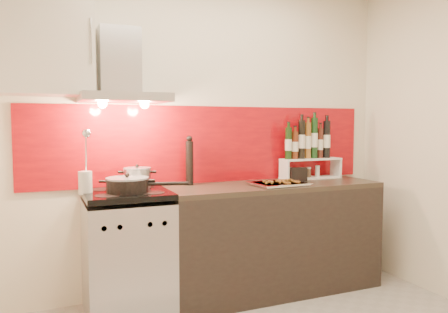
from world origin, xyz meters
name	(u,v)px	position (x,y,z in m)	size (l,w,h in m)	color
back_wall	(203,135)	(0.00, 1.40, 1.30)	(3.40, 0.02, 2.60)	silver
backsplash	(209,144)	(0.05, 1.39, 1.22)	(3.00, 0.02, 0.64)	maroon
range_stove	(128,255)	(-0.70, 1.10, 0.44)	(0.60, 0.60, 0.91)	#B7B7BA
counter	(272,237)	(0.50, 1.10, 0.45)	(1.80, 0.60, 0.90)	black
range_hood	(121,76)	(-0.70, 1.24, 1.74)	(0.62, 0.50, 0.61)	#B7B7BA
upper_cabinet	(39,42)	(-1.25, 1.22, 1.95)	(0.70, 0.35, 0.72)	beige
stock_pot	(137,178)	(-0.59, 1.23, 0.99)	(0.21, 0.21, 0.18)	#B7B7BA
saute_pan	(128,185)	(-0.70, 1.04, 0.96)	(0.57, 0.30, 0.14)	black
utensil_jar	(85,175)	(-0.98, 1.13, 1.04)	(0.10, 0.14, 0.46)	silver
pepper_mill	(189,161)	(-0.16, 1.29, 1.09)	(0.06, 0.06, 0.40)	black
step_shelf	(309,151)	(0.95, 1.25, 1.15)	(0.57, 0.16, 0.55)	white
caddy_box	(299,174)	(0.78, 1.14, 0.96)	(0.14, 0.06, 0.12)	black
baking_tray	(279,183)	(0.50, 1.00, 0.92)	(0.45, 0.36, 0.03)	silver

